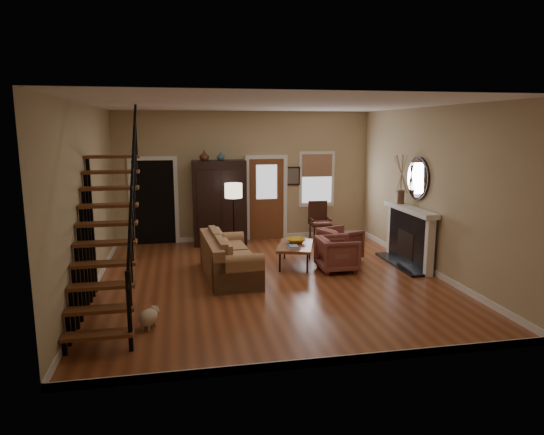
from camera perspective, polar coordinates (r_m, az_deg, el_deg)
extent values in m
plane|color=brown|center=(9.41, -0.13, -7.37)|extent=(7.00, 7.00, 0.00)
plane|color=white|center=(8.96, -0.14, 13.15)|extent=(7.00, 7.00, 0.00)
cube|color=tan|center=(12.47, -3.18, 4.81)|extent=(6.50, 0.04, 3.30)
cube|color=tan|center=(9.01, -20.89, 1.92)|extent=(0.04, 7.00, 3.30)
cube|color=tan|center=(10.16, 18.20, 2.99)|extent=(0.04, 7.00, 3.30)
cube|color=black|center=(12.59, -13.68, 1.83)|extent=(1.00, 0.36, 2.10)
cube|color=brown|center=(12.61, -0.66, 2.14)|extent=(0.90, 0.06, 2.10)
cube|color=silver|center=(12.84, 5.29, 4.50)|extent=(0.96, 0.06, 1.46)
cube|color=black|center=(10.72, 16.02, -2.36)|extent=(0.24, 1.60, 1.15)
cube|color=white|center=(10.57, 15.90, 0.93)|extent=(0.30, 1.95, 0.10)
cylinder|color=silver|center=(10.55, 16.71, 4.43)|extent=(0.05, 0.90, 0.90)
imported|color=#4C2619|center=(11.88, -7.97, 7.22)|extent=(0.24, 0.24, 0.25)
imported|color=#334C60|center=(11.91, -6.03, 7.18)|extent=(0.20, 0.20, 0.21)
imported|color=#C48E17|center=(10.40, 2.85, -2.73)|extent=(0.41, 0.41, 0.10)
imported|color=maroon|center=(10.00, 7.69, -4.27)|extent=(0.78, 0.76, 0.71)
imported|color=maroon|center=(10.84, 8.03, -3.09)|extent=(0.99, 0.98, 0.71)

